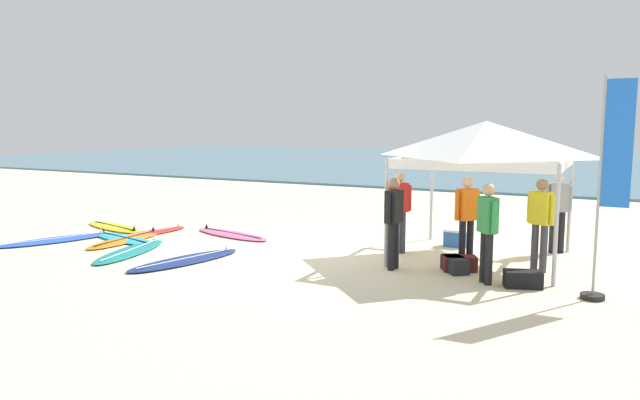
% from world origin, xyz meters
% --- Properties ---
extents(ground_plane, '(80.00, 80.00, 0.00)m').
position_xyz_m(ground_plane, '(0.00, 0.00, 0.00)').
color(ground_plane, beige).
extents(sea, '(80.00, 36.00, 0.10)m').
position_xyz_m(sea, '(0.00, 30.48, 0.05)').
color(sea, teal).
rests_on(sea, ground).
extents(canopy_tent, '(3.09, 3.09, 2.75)m').
position_xyz_m(canopy_tent, '(3.14, 1.26, 2.39)').
color(canopy_tent, '#B7B7BC').
rests_on(canopy_tent, ground).
extents(surfboard_red, '(0.86, 2.04, 0.19)m').
position_xyz_m(surfboard_red, '(-4.68, 0.36, 0.04)').
color(surfboard_red, red).
rests_on(surfboard_red, ground).
extents(surfboard_navy, '(1.28, 2.67, 0.19)m').
position_xyz_m(surfboard_navy, '(-2.00, -1.63, 0.04)').
color(surfboard_navy, navy).
rests_on(surfboard_navy, ground).
extents(surfboard_blue, '(1.59, 2.66, 0.19)m').
position_xyz_m(surfboard_blue, '(-6.00, -1.38, 0.04)').
color(surfboard_blue, blue).
rests_on(surfboard_blue, ground).
extents(surfboard_pink, '(2.51, 1.24, 0.19)m').
position_xyz_m(surfboard_pink, '(-2.78, 1.02, 0.04)').
color(surfboard_pink, pink).
rests_on(surfboard_pink, ground).
extents(surfboard_teal, '(1.22, 2.55, 0.19)m').
position_xyz_m(surfboard_teal, '(-3.55, -1.54, 0.04)').
color(surfboard_teal, '#19847F').
rests_on(surfboard_teal, ground).
extents(surfboard_yellow, '(2.49, 1.27, 0.19)m').
position_xyz_m(surfboard_yellow, '(-6.07, 0.45, 0.04)').
color(surfboard_yellow, yellow).
rests_on(surfboard_yellow, ground).
extents(surfboard_cyan, '(2.39, 1.15, 0.19)m').
position_xyz_m(surfboard_cyan, '(-4.71, -0.58, 0.04)').
color(surfboard_cyan, '#23B2CC').
rests_on(surfboard_cyan, ground).
extents(surfboard_orange, '(0.82, 2.43, 0.19)m').
position_xyz_m(surfboard_orange, '(-4.58, -0.63, 0.04)').
color(surfboard_orange, orange).
rests_on(surfboard_orange, ground).
extents(person_green, '(0.39, 0.45, 1.71)m').
position_xyz_m(person_green, '(3.58, -0.56, 0.99)').
color(person_green, black).
rests_on(person_green, ground).
extents(person_red, '(0.43, 0.40, 1.71)m').
position_xyz_m(person_red, '(1.47, 0.99, 0.99)').
color(person_red, '#383842').
rests_on(person_red, ground).
extents(person_orange, '(0.40, 0.44, 1.71)m').
position_xyz_m(person_orange, '(2.98, 0.57, 0.99)').
color(person_orange, black).
rests_on(person_orange, ground).
extents(person_black, '(0.26, 0.55, 1.71)m').
position_xyz_m(person_black, '(1.85, -0.34, 0.99)').
color(person_black, black).
rests_on(person_black, ground).
extents(person_yellow, '(0.51, 0.35, 1.71)m').
position_xyz_m(person_yellow, '(4.28, 0.71, 0.99)').
color(person_yellow, '#383842').
rests_on(person_yellow, ground).
extents(person_grey, '(0.52, 0.33, 1.71)m').
position_xyz_m(person_grey, '(4.42, 2.53, 0.99)').
color(person_grey, black).
rests_on(person_grey, ground).
extents(banner_flag, '(0.60, 0.36, 3.40)m').
position_xyz_m(banner_flag, '(5.36, -0.72, 1.57)').
color(banner_flag, '#99999E').
rests_on(banner_flag, ground).
extents(gear_bag_near_tent, '(0.67, 0.50, 0.28)m').
position_xyz_m(gear_bag_near_tent, '(4.18, -0.53, 0.14)').
color(gear_bag_near_tent, black).
rests_on(gear_bag_near_tent, ground).
extents(gear_bag_by_pole, '(0.68, 0.55, 0.28)m').
position_xyz_m(gear_bag_by_pole, '(2.98, 0.09, 0.14)').
color(gear_bag_by_pole, '#4C1919').
rests_on(gear_bag_by_pole, ground).
extents(gear_bag_on_sand, '(0.62, 0.67, 0.28)m').
position_xyz_m(gear_bag_on_sand, '(2.92, -0.02, 0.14)').
color(gear_bag_on_sand, '#232328').
rests_on(gear_bag_on_sand, ground).
extents(cooler_box, '(0.50, 0.36, 0.39)m').
position_xyz_m(cooler_box, '(2.38, 2.21, 0.20)').
color(cooler_box, '#2D60B7').
rests_on(cooler_box, ground).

